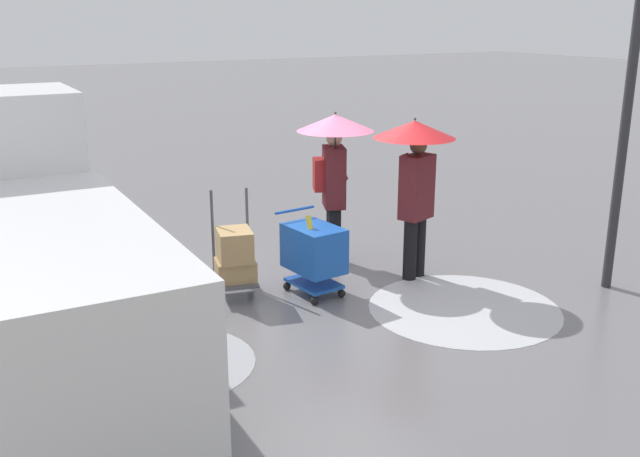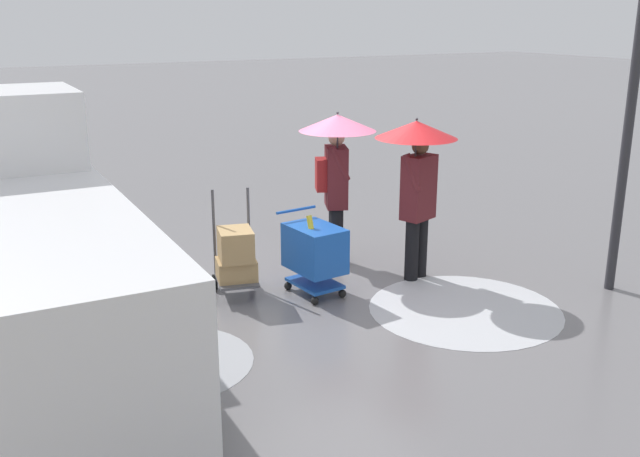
# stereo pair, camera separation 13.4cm
# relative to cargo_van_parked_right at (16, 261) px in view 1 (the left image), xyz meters

# --- Properties ---
(ground_plane) EXTENTS (90.00, 90.00, 0.00)m
(ground_plane) POSITION_rel_cargo_van_parked_right_xyz_m (-3.69, -0.60, -1.18)
(ground_plane) COLOR slate
(slush_patch_under_van) EXTENTS (1.92, 1.92, 0.01)m
(slush_patch_under_van) POSITION_rel_cargo_van_parked_right_xyz_m (-0.40, 0.00, -1.18)
(slush_patch_under_van) COLOR silver
(slush_patch_under_van) RESTS_ON ground
(slush_patch_mid_street) EXTENTS (1.75, 1.75, 0.01)m
(slush_patch_mid_street) POSITION_rel_cargo_van_parked_right_xyz_m (-1.26, 0.44, -1.18)
(slush_patch_mid_street) COLOR #999BA0
(slush_patch_mid_street) RESTS_ON ground
(slush_patch_far_side) EXTENTS (2.29, 2.29, 0.01)m
(slush_patch_far_side) POSITION_rel_cargo_van_parked_right_xyz_m (-4.79, 0.79, -1.18)
(slush_patch_far_side) COLOR silver
(slush_patch_far_side) RESTS_ON ground
(cargo_van_parked_right) EXTENTS (2.26, 5.37, 2.60)m
(cargo_van_parked_right) POSITION_rel_cargo_van_parked_right_xyz_m (0.00, 0.00, 0.00)
(cargo_van_parked_right) COLOR white
(cargo_van_parked_right) RESTS_ON ground
(shopping_cart_vendor) EXTENTS (0.63, 0.87, 1.04)m
(shopping_cart_vendor) POSITION_rel_cargo_van_parked_right_xyz_m (-3.46, -0.52, -0.61)
(shopping_cart_vendor) COLOR #1951B2
(shopping_cart_vendor) RESTS_ON ground
(hand_dolly_boxes) EXTENTS (0.65, 0.80, 1.32)m
(hand_dolly_boxes) POSITION_rel_cargo_van_parked_right_xyz_m (-2.57, -0.91, -0.66)
(hand_dolly_boxes) COLOR #515156
(hand_dolly_boxes) RESTS_ON ground
(pedestrian_pink_side) EXTENTS (1.04, 1.04, 2.15)m
(pedestrian_pink_side) POSITION_rel_cargo_van_parked_right_xyz_m (-4.25, -1.38, 0.39)
(pedestrian_pink_side) COLOR black
(pedestrian_pink_side) RESTS_ON ground
(pedestrian_black_side) EXTENTS (1.04, 1.04, 2.15)m
(pedestrian_black_side) POSITION_rel_cargo_van_parked_right_xyz_m (-4.86, -0.36, 0.41)
(pedestrian_black_side) COLOR black
(pedestrian_black_side) RESTS_ON ground
(street_lamp) EXTENTS (0.28, 0.28, 3.86)m
(street_lamp) POSITION_rel_cargo_van_parked_right_xyz_m (-6.88, 1.13, 1.19)
(street_lamp) COLOR #2D2D33
(street_lamp) RESTS_ON ground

